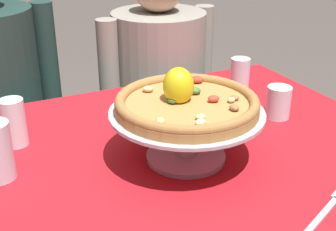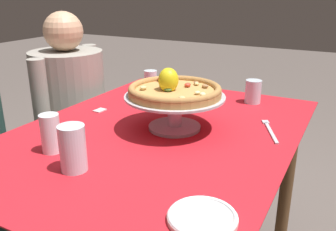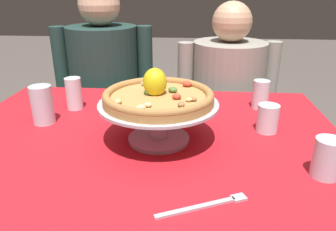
# 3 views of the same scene
# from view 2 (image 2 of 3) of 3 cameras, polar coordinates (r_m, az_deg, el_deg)

# --- Properties ---
(dining_table) EXTENTS (1.28, 0.94, 0.77)m
(dining_table) POSITION_cam_2_polar(r_m,az_deg,el_deg) (1.35, -1.64, -6.67)
(dining_table) COLOR brown
(dining_table) RESTS_ON ground
(pizza_stand) EXTENTS (0.36, 0.36, 0.13)m
(pizza_stand) POSITION_cam_2_polar(r_m,az_deg,el_deg) (1.29, 1.07, 1.42)
(pizza_stand) COLOR #B7B7C1
(pizza_stand) RESTS_ON dining_table
(pizza) EXTENTS (0.33, 0.33, 0.10)m
(pizza) POSITION_cam_2_polar(r_m,az_deg,el_deg) (1.28, 1.00, 4.13)
(pizza) COLOR #BC8447
(pizza) RESTS_ON pizza_stand
(water_glass_side_right) EXTENTS (0.07, 0.07, 0.09)m
(water_glass_side_right) POSITION_cam_2_polar(r_m,az_deg,el_deg) (1.65, 3.56, 3.81)
(water_glass_side_right) COLOR silver
(water_glass_side_right) RESTS_ON dining_table
(water_glass_front_right) EXTENTS (0.07, 0.07, 0.10)m
(water_glass_front_right) POSITION_cam_2_polar(r_m,az_deg,el_deg) (1.65, 13.31, 3.47)
(water_glass_front_right) COLOR silver
(water_glass_front_right) RESTS_ON dining_table
(water_glass_back_left) EXTENTS (0.06, 0.06, 0.12)m
(water_glass_back_left) POSITION_cam_2_polar(r_m,az_deg,el_deg) (1.18, -18.06, -3.09)
(water_glass_back_left) COLOR white
(water_glass_back_left) RESTS_ON dining_table
(water_glass_side_left) EXTENTS (0.08, 0.08, 0.13)m
(water_glass_side_left) POSITION_cam_2_polar(r_m,az_deg,el_deg) (1.04, -14.82, -5.40)
(water_glass_side_left) COLOR silver
(water_glass_side_left) RESTS_ON dining_table
(water_glass_back_right) EXTENTS (0.06, 0.06, 0.11)m
(water_glass_back_right) POSITION_cam_2_polar(r_m,az_deg,el_deg) (1.76, -2.77, 5.14)
(water_glass_back_right) COLOR silver
(water_glass_back_right) RESTS_ON dining_table
(side_plate) EXTENTS (0.16, 0.16, 0.02)m
(side_plate) POSITION_cam_2_polar(r_m,az_deg,el_deg) (0.83, 5.48, -15.73)
(side_plate) COLOR silver
(side_plate) RESTS_ON dining_table
(dinner_fork) EXTENTS (0.21, 0.11, 0.01)m
(dinner_fork) POSITION_cam_2_polar(r_m,az_deg,el_deg) (1.35, 15.81, -2.21)
(dinner_fork) COLOR #B7B7C1
(dinner_fork) RESTS_ON dining_table
(sugar_packet) EXTENTS (0.05, 0.04, 0.00)m
(sugar_packet) POSITION_cam_2_polar(r_m,az_deg,el_deg) (1.53, -10.76, 0.81)
(sugar_packet) COLOR beige
(sugar_packet) RESTS_ON dining_table
(diner_right) EXTENTS (0.53, 0.43, 1.15)m
(diner_right) POSITION_cam_2_polar(r_m,az_deg,el_deg) (2.04, -14.99, -0.79)
(diner_right) COLOR black
(diner_right) RESTS_ON ground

